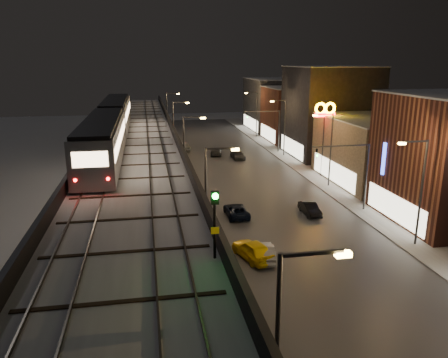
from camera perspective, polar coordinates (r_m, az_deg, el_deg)
road_surface at (r=56.04m, az=2.89°, el=-0.29°), size 17.00×120.00×0.06m
sidewalk_right at (r=59.04m, az=12.39°, el=0.22°), size 4.00×120.00×0.14m
under_viaduct_pavement at (r=54.68m, az=-11.03°, el=-0.96°), size 11.00×120.00×0.06m
elevated_viaduct at (r=50.31m, az=-11.38°, el=4.16°), size 9.00×100.00×6.30m
viaduct_trackbed at (r=50.29m, az=-11.43°, el=5.05°), size 8.40×100.00×0.32m
viaduct_parapet_streetside at (r=50.33m, az=-6.48°, el=5.80°), size 0.30×100.00×1.10m
viaduct_parapet_far at (r=50.53m, az=-16.40°, el=5.31°), size 0.30×100.00×1.10m
building_c at (r=58.37m, az=19.64°, el=3.55°), size 12.20×15.20×8.16m
building_d at (r=72.05m, az=13.60°, el=8.51°), size 12.20×13.20×14.16m
building_e at (r=85.20m, az=9.75°, el=8.35°), size 12.20×12.20×10.16m
building_f at (r=98.35m, az=6.99°, el=9.66°), size 12.20×16.20×11.16m
streetlight_left_0 at (r=16.56m, az=7.88°, el=-21.40°), size 2.57×0.28×9.00m
streetlight_left_1 at (r=32.40m, az=-1.91°, el=-2.40°), size 2.57×0.28×9.00m
streetlight_right_1 at (r=38.67m, az=24.13°, el=-0.82°), size 2.56×0.28×9.00m
streetlight_left_2 at (r=49.74m, az=-4.93°, el=3.83°), size 2.57×0.28×9.00m
streetlight_right_2 at (r=54.03m, az=13.54°, el=4.38°), size 2.56×0.28×9.00m
streetlight_left_3 at (r=67.42m, az=-6.40°, el=6.82°), size 2.57×0.28×9.00m
streetlight_right_3 at (r=70.65m, az=7.73°, el=7.16°), size 2.56×0.28×9.00m
streetlight_left_4 at (r=85.24m, az=-7.26°, el=8.56°), size 2.57×0.28×9.00m
streetlight_right_4 at (r=87.81m, az=4.12°, el=8.84°), size 2.56×0.28×9.00m
traffic_light_rig_a at (r=45.86m, az=16.91°, el=1.29°), size 6.10×0.34×7.00m
traffic_light_rig_b at (r=73.32m, az=6.32°, el=6.92°), size 6.10×0.34×7.00m
subway_train at (r=48.09m, az=-14.59°, el=6.89°), size 3.08×37.75×3.69m
rail_signal at (r=18.69m, az=-1.21°, el=-4.25°), size 0.36×0.44×3.12m
car_taxi at (r=34.46m, az=3.82°, el=-9.29°), size 3.02×4.79×1.52m
car_near_white at (r=34.47m, az=5.38°, el=-9.58°), size 1.85×3.90×1.24m
car_mid_silver at (r=43.35m, az=1.61°, el=-4.20°), size 2.09×4.43×1.22m
car_mid_dark at (r=71.34m, az=-1.03°, el=3.63°), size 2.60×4.66×1.28m
car_far_white at (r=75.29m, az=-5.25°, el=4.27°), size 2.17×4.49×1.48m
car_onc_silver at (r=44.65m, az=11.15°, el=-3.90°), size 1.32×3.75×1.23m
car_onc_white at (r=68.47m, az=1.80°, el=3.12°), size 1.92×4.38×1.25m
sign_mcdonalds at (r=58.37m, az=13.03°, el=7.93°), size 2.93×0.52×9.84m
sign_carwash at (r=45.78m, az=20.75°, el=1.72°), size 1.41×0.35×7.34m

